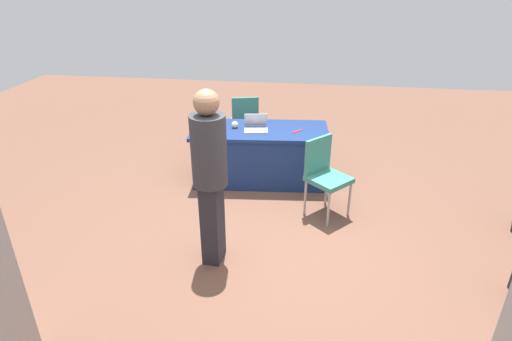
{
  "coord_description": "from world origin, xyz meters",
  "views": [
    {
      "loc": [
        -0.43,
        3.82,
        2.8
      ],
      "look_at": [
        0.11,
        -0.05,
        0.9
      ],
      "focal_mm": 29.56,
      "sensor_mm": 36.0,
      "label": 1
    }
  ],
  "objects_px": {
    "laptop_silver": "(256,127)",
    "chair_near_front": "(325,172)",
    "chair_tucked_left": "(245,120)",
    "yarn_ball": "(235,125)",
    "table_foreground": "(260,154)",
    "scissors_red": "(298,131)",
    "person_attendee_browsing": "(210,171)"
  },
  "relations": [
    {
      "from": "table_foreground",
      "to": "chair_tucked_left",
      "type": "bearing_deg",
      "value": -68.69
    },
    {
      "from": "chair_tucked_left",
      "to": "scissors_red",
      "type": "bearing_deg",
      "value": -61.6
    },
    {
      "from": "yarn_ball",
      "to": "person_attendee_browsing",
      "type": "bearing_deg",
      "value": 93.53
    },
    {
      "from": "table_foreground",
      "to": "chair_tucked_left",
      "type": "height_order",
      "value": "chair_tucked_left"
    },
    {
      "from": "table_foreground",
      "to": "chair_tucked_left",
      "type": "xyz_separation_m",
      "value": [
        0.37,
        -0.95,
        0.17
      ]
    },
    {
      "from": "person_attendee_browsing",
      "to": "scissors_red",
      "type": "relative_size",
      "value": 10.16
    },
    {
      "from": "scissors_red",
      "to": "chair_near_front",
      "type": "bearing_deg",
      "value": 64.58
    },
    {
      "from": "scissors_red",
      "to": "person_attendee_browsing",
      "type": "bearing_deg",
      "value": 17.39
    },
    {
      "from": "chair_near_front",
      "to": "table_foreground",
      "type": "bearing_deg",
      "value": -89.29
    },
    {
      "from": "person_attendee_browsing",
      "to": "chair_tucked_left",
      "type": "bearing_deg",
      "value": -173.31
    },
    {
      "from": "laptop_silver",
      "to": "yarn_ball",
      "type": "relative_size",
      "value": 3.89
    },
    {
      "from": "chair_tucked_left",
      "to": "laptop_silver",
      "type": "distance_m",
      "value": 1.06
    },
    {
      "from": "laptop_silver",
      "to": "yarn_ball",
      "type": "height_order",
      "value": "laptop_silver"
    },
    {
      "from": "table_foreground",
      "to": "laptop_silver",
      "type": "xyz_separation_m",
      "value": [
        0.05,
        0.03,
        0.42
      ]
    },
    {
      "from": "scissors_red",
      "to": "table_foreground",
      "type": "bearing_deg",
      "value": -52.53
    },
    {
      "from": "chair_near_front",
      "to": "chair_tucked_left",
      "type": "distance_m",
      "value": 2.17
    },
    {
      "from": "chair_tucked_left",
      "to": "chair_near_front",
      "type": "bearing_deg",
      "value": -68.53
    },
    {
      "from": "laptop_silver",
      "to": "scissors_red",
      "type": "distance_m",
      "value": 0.57
    },
    {
      "from": "table_foreground",
      "to": "person_attendee_browsing",
      "type": "relative_size",
      "value": 1.07
    },
    {
      "from": "chair_near_front",
      "to": "laptop_silver",
      "type": "xyz_separation_m",
      "value": [
        0.95,
        -0.78,
        0.24
      ]
    },
    {
      "from": "chair_near_front",
      "to": "person_attendee_browsing",
      "type": "distance_m",
      "value": 1.64
    },
    {
      "from": "chair_near_front",
      "to": "person_attendee_browsing",
      "type": "xyz_separation_m",
      "value": [
        1.13,
        1.09,
        0.47
      ]
    },
    {
      "from": "chair_near_front",
      "to": "person_attendee_browsing",
      "type": "relative_size",
      "value": 0.53
    },
    {
      "from": "scissors_red",
      "to": "chair_tucked_left",
      "type": "bearing_deg",
      "value": -98.1
    },
    {
      "from": "chair_tucked_left",
      "to": "person_attendee_browsing",
      "type": "height_order",
      "value": "person_attendee_browsing"
    },
    {
      "from": "table_foreground",
      "to": "scissors_red",
      "type": "distance_m",
      "value": 0.65
    },
    {
      "from": "chair_near_front",
      "to": "scissors_red",
      "type": "height_order",
      "value": "chair_near_front"
    },
    {
      "from": "table_foreground",
      "to": "chair_near_front",
      "type": "xyz_separation_m",
      "value": [
        -0.9,
        0.81,
        0.18
      ]
    },
    {
      "from": "table_foreground",
      "to": "laptop_silver",
      "type": "height_order",
      "value": "laptop_silver"
    },
    {
      "from": "laptop_silver",
      "to": "chair_near_front",
      "type": "bearing_deg",
      "value": 131.02
    },
    {
      "from": "laptop_silver",
      "to": "table_foreground",
      "type": "bearing_deg",
      "value": -160.1
    },
    {
      "from": "laptop_silver",
      "to": "person_attendee_browsing",
      "type": "bearing_deg",
      "value": 75.0
    }
  ]
}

